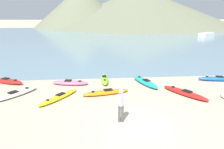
{
  "coord_description": "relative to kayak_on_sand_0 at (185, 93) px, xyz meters",
  "views": [
    {
      "loc": [
        -2.07,
        -9.37,
        5.21
      ],
      "look_at": [
        -0.56,
        7.45,
        0.5
      ],
      "focal_mm": 35.0,
      "sensor_mm": 36.0,
      "label": 1
    }
  ],
  "objects": [
    {
      "name": "far_hill_left",
      "position": [
        -9.93,
        76.67,
        7.71
      ],
      "size": [
        36.97,
        36.97,
        15.73
      ],
      "primitive_type": "cone",
      "color": "#6B7056",
      "rests_on": "ground_plane"
    },
    {
      "name": "far_hill_midleft",
      "position": [
        -8.89,
        76.62,
        5.43
      ],
      "size": [
        37.37,
        37.37,
        11.16
      ],
      "primitive_type": "cone",
      "color": "#6B7056",
      "rests_on": "ground_plane"
    },
    {
      "name": "bay_water",
      "position": [
        -3.97,
        39.29,
        -0.12
      ],
      "size": [
        160.0,
        70.0,
        0.06
      ],
      "primitive_type": "cube",
      "color": "slate",
      "rests_on": "ground_plane"
    },
    {
      "name": "kayak_on_sand_5",
      "position": [
        -2.09,
        2.46,
        0.03
      ],
      "size": [
        1.66,
        3.26,
        0.41
      ],
      "color": "teal",
      "rests_on": "ground_plane"
    },
    {
      "name": "ground_plane",
      "position": [
        -3.97,
        -3.77,
        -0.15
      ],
      "size": [
        400.0,
        400.0,
        0.0
      ],
      "primitive_type": "plane",
      "color": "tan"
    },
    {
      "name": "kayak_on_sand_1",
      "position": [
        -11.15,
        0.81,
        -0.01
      ],
      "size": [
        2.58,
        3.02,
        0.34
      ],
      "color": "white",
      "rests_on": "ground_plane"
    },
    {
      "name": "kayak_on_sand_4",
      "position": [
        3.92,
        2.83,
        0.02
      ],
      "size": [
        3.11,
        1.08,
        0.39
      ],
      "color": "blue",
      "rests_on": "ground_plane"
    },
    {
      "name": "kayak_on_sand_7",
      "position": [
        -5.16,
        3.51,
        0.03
      ],
      "size": [
        0.57,
        2.87,
        0.41
      ],
      "color": "#8CCC2D",
      "rests_on": "ground_plane"
    },
    {
      "name": "kayak_on_sand_3",
      "position": [
        -7.8,
        2.87,
        0.0
      ],
      "size": [
        2.85,
        1.22,
        0.36
      ],
      "color": "#E5668C",
      "rests_on": "ground_plane"
    },
    {
      "name": "kayak_on_sand_8",
      "position": [
        -12.67,
        3.66,
        0.03
      ],
      "size": [
        2.9,
        1.93,
        0.41
      ],
      "color": "red",
      "rests_on": "ground_plane"
    },
    {
      "name": "kayak_on_sand_6",
      "position": [
        -8.23,
        0.02,
        -0.03
      ],
      "size": [
        2.42,
        3.08,
        0.3
      ],
      "color": "yellow",
      "rests_on": "ground_plane"
    },
    {
      "name": "far_hill_midright",
      "position": [
        14.15,
        82.41,
        7.64
      ],
      "size": [
        78.78,
        78.78,
        15.58
      ],
      "primitive_type": "cone",
      "color": "#6B7056",
      "rests_on": "ground_plane"
    },
    {
      "name": "kayak_on_sand_0",
      "position": [
        0.0,
        0.0,
        0.0
      ],
      "size": [
        2.39,
        3.33,
        0.35
      ],
      "color": "red",
      "rests_on": "ground_plane"
    },
    {
      "name": "kayak_on_sand_2",
      "position": [
        -5.22,
        0.55,
        -0.0
      ],
      "size": [
        3.23,
        1.35,
        0.34
      ],
      "color": "orange",
      "rests_on": "ground_plane"
    },
    {
      "name": "person_near_foreground",
      "position": [
        -4.71,
        -3.36,
        0.84
      ],
      "size": [
        0.35,
        0.31,
        1.73
      ],
      "color": "#4C4C4C",
      "rests_on": "ground_plane"
    },
    {
      "name": "moored_boat_0",
      "position": [
        20.41,
        35.91,
        0.36
      ],
      "size": [
        4.77,
        4.1,
        0.91
      ],
      "color": "white",
      "rests_on": "bay_water"
    }
  ]
}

